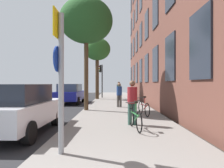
% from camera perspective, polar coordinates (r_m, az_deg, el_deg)
% --- Properties ---
extents(ground_plane, '(41.80, 41.80, 0.00)m').
position_cam_1_polar(ground_plane, '(16.36, -11.16, -5.71)').
color(ground_plane, '#332D28').
extents(road_asphalt, '(7.00, 38.00, 0.01)m').
position_cam_1_polar(road_asphalt, '(16.88, -18.20, -5.51)').
color(road_asphalt, '#232326').
rests_on(road_asphalt, ground).
extents(sidewalk, '(4.20, 38.00, 0.12)m').
position_cam_1_polar(sidewalk, '(16.05, 1.26, -5.60)').
color(sidewalk, gray).
rests_on(sidewalk, ground).
extents(sign_post, '(0.16, 0.60, 3.11)m').
position_cam_1_polar(sign_post, '(4.47, -14.85, 3.92)').
color(sign_post, gray).
rests_on(sign_post, sidewalk).
extents(traffic_light, '(0.43, 0.24, 3.64)m').
position_cam_1_polar(traffic_light, '(21.93, -3.23, 2.60)').
color(traffic_light, black).
rests_on(traffic_light, sidewalk).
extents(tree_near, '(3.08, 3.08, 6.49)m').
position_cam_1_polar(tree_near, '(12.15, -7.53, 17.43)').
color(tree_near, '#4C3823').
rests_on(tree_near, sidewalk).
extents(tree_far, '(2.68, 2.68, 6.18)m').
position_cam_1_polar(tree_far, '(20.42, -4.39, 9.72)').
color(tree_far, '#4C3823').
rests_on(tree_far, sidewalk).
extents(bicycle_0, '(0.42, 1.68, 0.96)m').
position_cam_1_polar(bicycle_0, '(6.76, 6.50, -9.72)').
color(bicycle_0, black).
rests_on(bicycle_0, sidewalk).
extents(bicycle_1, '(0.45, 1.60, 0.93)m').
position_cam_1_polar(bicycle_1, '(9.75, 9.02, -6.78)').
color(bicycle_1, black).
rests_on(bicycle_1, sidewalk).
extents(bicycle_2, '(0.42, 1.66, 0.91)m').
position_cam_1_polar(bicycle_2, '(11.37, 5.85, -5.84)').
color(bicycle_2, black).
rests_on(bicycle_2, sidewalk).
extents(bicycle_3, '(0.44, 1.57, 0.89)m').
position_cam_1_polar(bicycle_3, '(16.91, 5.11, -3.94)').
color(bicycle_3, black).
rests_on(bicycle_3, sidewalk).
extents(pedestrian_0, '(0.48, 0.48, 1.64)m').
position_cam_1_polar(pedestrian_0, '(7.43, 5.75, -4.45)').
color(pedestrian_0, '#33594C').
rests_on(pedestrian_0, sidewalk).
extents(pedestrian_1, '(0.50, 0.50, 1.58)m').
position_cam_1_polar(pedestrian_1, '(12.99, 1.99, -2.68)').
color(pedestrian_1, '#4C4742').
rests_on(pedestrian_1, sidewalk).
extents(pedestrian_2, '(0.53, 0.53, 1.71)m').
position_cam_1_polar(pedestrian_2, '(18.26, 1.88, -1.66)').
color(pedestrian_2, '#26262D').
rests_on(pedestrian_2, sidewalk).
extents(car_0, '(1.89, 3.98, 1.62)m').
position_cam_1_polar(car_0, '(7.22, -25.10, -6.32)').
color(car_0, silver).
rests_on(car_0, road_asphalt).
extents(car_1, '(1.94, 4.44, 1.62)m').
position_cam_1_polar(car_1, '(16.89, -11.94, -2.66)').
color(car_1, navy).
rests_on(car_1, road_asphalt).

